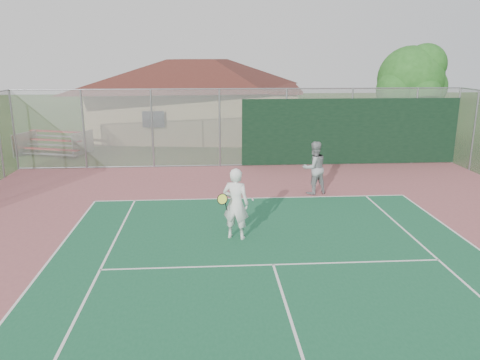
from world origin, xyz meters
name	(u,v)px	position (x,y,z in m)	size (l,w,h in m)	color
back_fence	(288,130)	(2.11, 16.98, 1.67)	(20.08, 0.11, 3.53)	gray
clubhouse	(199,90)	(-2.04, 25.72, 2.84)	(13.96, 10.23, 5.59)	tan
bleachers	(54,143)	(-9.43, 20.31, 0.60)	(3.55, 2.65, 1.14)	#A92F27
tree	(412,81)	(9.02, 20.02, 3.64)	(3.97, 3.76, 5.53)	#3A2715
player_white_front	(236,204)	(-0.80, 8.19, 1.00)	(1.00, 0.85, 1.99)	white
player_grey_back	(314,168)	(2.29, 12.33, 0.96)	(1.12, 0.98, 1.93)	#95979A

